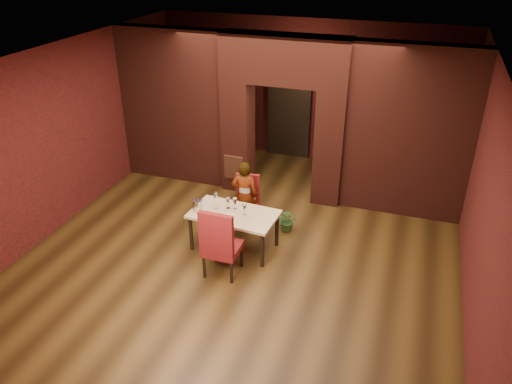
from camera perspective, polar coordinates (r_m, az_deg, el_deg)
floor at (r=8.80m, az=-0.72°, el=-5.77°), size 8.00×8.00×0.00m
ceiling at (r=7.52m, az=-0.87°, el=14.98°), size 7.00×8.00×0.04m
wall_back at (r=11.65m, az=5.92°, el=11.40°), size 7.00×0.04×3.20m
wall_front at (r=5.02m, az=-16.68°, el=-14.34°), size 7.00×0.04×3.20m
wall_left at (r=9.69m, az=-20.82°, el=6.26°), size 0.04×8.00×3.20m
wall_right at (r=7.71m, az=24.55°, el=0.01°), size 0.04×8.00×3.20m
pillar_left at (r=10.24m, az=-2.06°, el=6.51°), size 0.55×0.55×2.30m
pillar_right at (r=9.77m, az=8.47°, el=5.14°), size 0.55×0.55×2.30m
lintel at (r=9.48m, az=3.34°, el=14.87°), size 2.45×0.55×0.90m
wing_wall_left at (r=10.64m, az=-9.34°, el=9.58°), size 2.28×0.35×3.20m
wing_wall_right at (r=9.49m, az=17.09°, el=6.41°), size 2.28×0.35×3.20m
vent_panel at (r=10.22m, az=-2.59°, el=2.80°), size 0.40×0.03×0.50m
rear_door at (r=11.85m, az=3.82°, el=8.98°), size 0.90×0.08×2.10m
rear_door_frame at (r=11.81m, az=3.77°, el=8.92°), size 1.02×0.04×2.22m
dining_table at (r=8.51m, az=-2.51°, el=-4.40°), size 1.49×0.90×0.68m
chair_far at (r=9.05m, az=-1.14°, el=-1.19°), size 0.50×0.50×0.96m
chair_near at (r=7.79m, az=-3.87°, el=-5.52°), size 0.55×0.55×1.20m
person_seated at (r=8.93m, az=-1.32°, el=-0.35°), size 0.51×0.37×1.30m
wine_glass_a at (r=8.43m, az=-3.21°, el=-1.29°), size 0.08×0.08×0.19m
wine_glass_b at (r=8.39m, az=-2.41°, el=-1.36°), size 0.08×0.08×0.21m
wine_glass_c at (r=8.22m, az=-1.30°, el=-2.04°), size 0.08×0.08×0.20m
tasting_sheet at (r=8.21m, az=-3.73°, el=-2.96°), size 0.39×0.32×0.00m
wine_bucket at (r=8.41m, az=-6.71°, el=-1.52°), size 0.16×0.16×0.20m
water_bottle at (r=8.41m, az=-4.60°, el=-0.96°), size 0.07×0.07×0.31m
potted_plant at (r=9.05m, az=3.65°, el=-3.23°), size 0.43×0.39×0.43m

